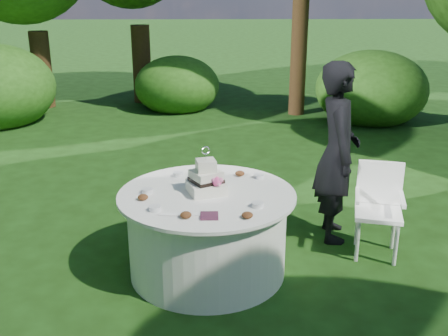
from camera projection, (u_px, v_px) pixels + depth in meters
The scene contains 9 objects.
ground at pixel (208, 271), 4.82m from camera, with size 80.00×80.00×0.00m, color black.
napkins at pixel (209, 216), 4.09m from camera, with size 0.14×0.14×0.02m, color #4B2037.
feather_plume at pixel (187, 214), 4.13m from camera, with size 0.48×0.07×0.01m, color white.
guest at pixel (337, 153), 5.21m from camera, with size 0.66×0.44×1.82m, color black.
table at pixel (207, 233), 4.69m from camera, with size 1.56×1.56×0.77m.
cake at pixel (206, 180), 4.54m from camera, with size 0.38×0.38×0.42m.
chair at pixel (379, 202), 5.02m from camera, with size 0.53×0.52×0.89m.
votives at pixel (200, 190), 4.58m from camera, with size 1.11×0.91×0.04m.
petal_cups at pixel (205, 199), 4.38m from camera, with size 0.95×1.06×0.05m.
Camera 1 is at (0.05, -4.25, 2.47)m, focal length 42.00 mm.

